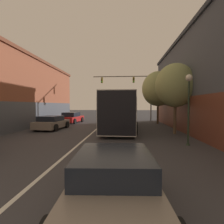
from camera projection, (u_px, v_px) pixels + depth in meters
The scene contains 10 objects.
lane_center_line at pixel (93, 132), 14.72m from camera, with size 0.14×42.65×0.01m.
building_left_brick at pixel (3, 91), 18.67m from camera, with size 8.08×21.55×7.30m.
bus at pixel (120, 109), 16.96m from camera, with size 3.10×11.63×3.29m.
hatchback_foreground at pixel (114, 183), 3.79m from camera, with size 2.23×3.92×1.20m.
parked_car_left_mid at pixel (72, 118), 22.46m from camera, with size 2.38×4.39×1.35m.
parked_car_left_far at pixel (52, 123), 16.32m from camera, with size 2.42×4.05×1.27m.
traffic_signal_gantry at pixel (134, 87), 25.51m from camera, with size 8.56×0.36×6.77m.
street_lamp at pixel (189, 98), 9.77m from camera, with size 0.39×0.39×3.99m.
street_tree_near at pixel (175, 85), 13.64m from camera, with size 3.10×2.79×5.52m.
street_tree_far at pixel (158, 89), 20.96m from camera, with size 3.79×3.41×6.32m.
Camera 1 is at (2.64, 0.84, 2.27)m, focal length 28.00 mm.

